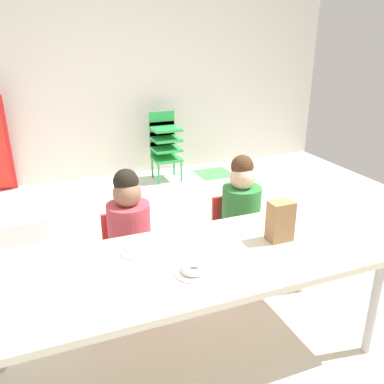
{
  "coord_description": "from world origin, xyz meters",
  "views": [
    {
      "loc": [
        -0.72,
        -2.16,
        1.66
      ],
      "look_at": [
        0.02,
        -0.3,
        0.87
      ],
      "focal_mm": 38.08,
      "sensor_mm": 36.0,
      "label": 1
    }
  ],
  "objects_px": {
    "paper_bag_brown": "(280,221)",
    "donut_powdered_on_plate": "(193,268)",
    "paper_plate_center_table": "(138,251)",
    "kid_chair_green_stack": "(165,142)",
    "seated_child_near_camera": "(129,227)",
    "paper_plate_near_edge": "(193,272)",
    "seated_child_middle_seat": "(240,208)",
    "craft_table": "(188,269)"
  },
  "relations": [
    {
      "from": "seated_child_middle_seat",
      "to": "paper_plate_center_table",
      "type": "xyz_separation_m",
      "value": [
        -0.82,
        -0.43,
        0.07
      ]
    },
    {
      "from": "kid_chair_green_stack",
      "to": "paper_plate_near_edge",
      "type": "height_order",
      "value": "kid_chair_green_stack"
    },
    {
      "from": "donut_powdered_on_plate",
      "to": "seated_child_middle_seat",
      "type": "bearing_deg",
      "value": 48.43
    },
    {
      "from": "seated_child_near_camera",
      "to": "paper_plate_near_edge",
      "type": "relative_size",
      "value": 5.1
    },
    {
      "from": "paper_bag_brown",
      "to": "donut_powdered_on_plate",
      "type": "bearing_deg",
      "value": -166.32
    },
    {
      "from": "kid_chair_green_stack",
      "to": "paper_plate_center_table",
      "type": "bearing_deg",
      "value": -110.95
    },
    {
      "from": "seated_child_middle_seat",
      "to": "donut_powdered_on_plate",
      "type": "bearing_deg",
      "value": -131.57
    },
    {
      "from": "paper_plate_center_table",
      "to": "donut_powdered_on_plate",
      "type": "distance_m",
      "value": 0.34
    },
    {
      "from": "craft_table",
      "to": "seated_child_middle_seat",
      "type": "xyz_separation_m",
      "value": [
        0.61,
        0.59,
        -0.02
      ]
    },
    {
      "from": "paper_plate_near_edge",
      "to": "donut_powdered_on_plate",
      "type": "height_order",
      "value": "donut_powdered_on_plate"
    },
    {
      "from": "donut_powdered_on_plate",
      "to": "paper_plate_near_edge",
      "type": "bearing_deg",
      "value": 0.0
    },
    {
      "from": "paper_bag_brown",
      "to": "paper_plate_near_edge",
      "type": "height_order",
      "value": "paper_bag_brown"
    },
    {
      "from": "seated_child_middle_seat",
      "to": "paper_plate_center_table",
      "type": "relative_size",
      "value": 5.1
    },
    {
      "from": "paper_plate_near_edge",
      "to": "donut_powdered_on_plate",
      "type": "relative_size",
      "value": 1.5
    },
    {
      "from": "paper_plate_center_table",
      "to": "kid_chair_green_stack",
      "type": "bearing_deg",
      "value": 69.05
    },
    {
      "from": "craft_table",
      "to": "seated_child_middle_seat",
      "type": "height_order",
      "value": "seated_child_middle_seat"
    },
    {
      "from": "craft_table",
      "to": "kid_chair_green_stack",
      "type": "height_order",
      "value": "kid_chair_green_stack"
    },
    {
      "from": "paper_plate_center_table",
      "to": "paper_bag_brown",
      "type": "bearing_deg",
      "value": -11.51
    },
    {
      "from": "kid_chair_green_stack",
      "to": "paper_bag_brown",
      "type": "relative_size",
      "value": 3.64
    },
    {
      "from": "kid_chair_green_stack",
      "to": "paper_plate_center_table",
      "type": "distance_m",
      "value": 2.88
    },
    {
      "from": "donut_powdered_on_plate",
      "to": "kid_chair_green_stack",
      "type": "bearing_deg",
      "value": 74.18
    },
    {
      "from": "kid_chair_green_stack",
      "to": "paper_plate_center_table",
      "type": "relative_size",
      "value": 4.44
    },
    {
      "from": "seated_child_middle_seat",
      "to": "paper_plate_center_table",
      "type": "bearing_deg",
      "value": -152.42
    },
    {
      "from": "paper_plate_near_edge",
      "to": "paper_plate_center_table",
      "type": "distance_m",
      "value": 0.34
    },
    {
      "from": "paper_bag_brown",
      "to": "seated_child_near_camera",
      "type": "bearing_deg",
      "value": 139.88
    },
    {
      "from": "kid_chair_green_stack",
      "to": "seated_child_near_camera",
      "type": "bearing_deg",
      "value": -113.38
    },
    {
      "from": "craft_table",
      "to": "seated_child_near_camera",
      "type": "distance_m",
      "value": 0.61
    },
    {
      "from": "craft_table",
      "to": "donut_powdered_on_plate",
      "type": "distance_m",
      "value": 0.14
    },
    {
      "from": "seated_child_near_camera",
      "to": "seated_child_middle_seat",
      "type": "xyz_separation_m",
      "value": [
        0.77,
        0.0,
        0.0
      ]
    },
    {
      "from": "seated_child_near_camera",
      "to": "kid_chair_green_stack",
      "type": "distance_m",
      "value": 2.46
    },
    {
      "from": "craft_table",
      "to": "seated_child_near_camera",
      "type": "bearing_deg",
      "value": 104.44
    },
    {
      "from": "craft_table",
      "to": "paper_plate_center_table",
      "type": "bearing_deg",
      "value": 140.68
    },
    {
      "from": "kid_chair_green_stack",
      "to": "donut_powdered_on_plate",
      "type": "relative_size",
      "value": 6.65
    },
    {
      "from": "seated_child_near_camera",
      "to": "paper_bag_brown",
      "type": "height_order",
      "value": "seated_child_near_camera"
    },
    {
      "from": "seated_child_near_camera",
      "to": "paper_plate_near_edge",
      "type": "bearing_deg",
      "value": -79.2
    },
    {
      "from": "craft_table",
      "to": "paper_bag_brown",
      "type": "distance_m",
      "value": 0.55
    },
    {
      "from": "donut_powdered_on_plate",
      "to": "paper_plate_center_table",
      "type": "bearing_deg",
      "value": 123.45
    },
    {
      "from": "seated_child_near_camera",
      "to": "seated_child_middle_seat",
      "type": "bearing_deg",
      "value": 0.0
    },
    {
      "from": "paper_plate_center_table",
      "to": "donut_powdered_on_plate",
      "type": "bearing_deg",
      "value": -56.55
    },
    {
      "from": "seated_child_near_camera",
      "to": "donut_powdered_on_plate",
      "type": "xyz_separation_m",
      "value": [
        0.14,
        -0.71,
        0.09
      ]
    },
    {
      "from": "craft_table",
      "to": "donut_powdered_on_plate",
      "type": "xyz_separation_m",
      "value": [
        -0.02,
        -0.12,
        0.07
      ]
    },
    {
      "from": "craft_table",
      "to": "paper_plate_near_edge",
      "type": "height_order",
      "value": "paper_plate_near_edge"
    }
  ]
}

